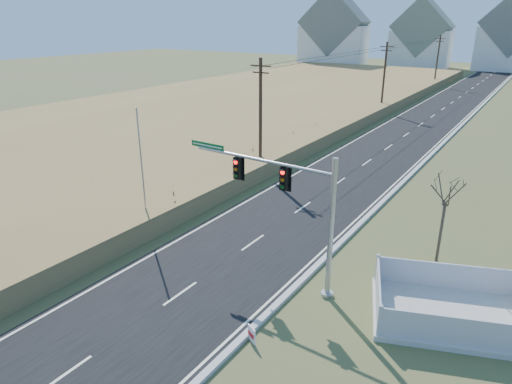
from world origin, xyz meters
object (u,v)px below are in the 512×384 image
traffic_signal_mast (295,204)px  bare_tree (448,189)px  open_sign (252,334)px  flagpole (143,183)px  fence_enclosure (453,313)px

traffic_signal_mast → bare_tree: bearing=51.0°
open_sign → flagpole: bearing=-178.1°
open_sign → bare_tree: (4.54, 10.48, 3.60)m
traffic_signal_mast → fence_enclosure: size_ratio=1.08×
traffic_signal_mast → open_sign: (0.71, -4.57, -3.70)m
fence_enclosure → flagpole: flagpole is taller
fence_enclosure → bare_tree: bare_tree is taller
traffic_signal_mast → fence_enclosure: bearing=12.4°
flagpole → bare_tree: size_ratio=1.48×
traffic_signal_mast → fence_enclosure: 7.98m
open_sign → traffic_signal_mast: bearing=126.1°
traffic_signal_mast → fence_enclosure: (6.93, 1.19, -3.77)m
traffic_signal_mast → open_sign: 5.93m
fence_enclosure → bare_tree: size_ratio=1.54×
fence_enclosure → flagpole: (-17.08, -0.61, 2.60)m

